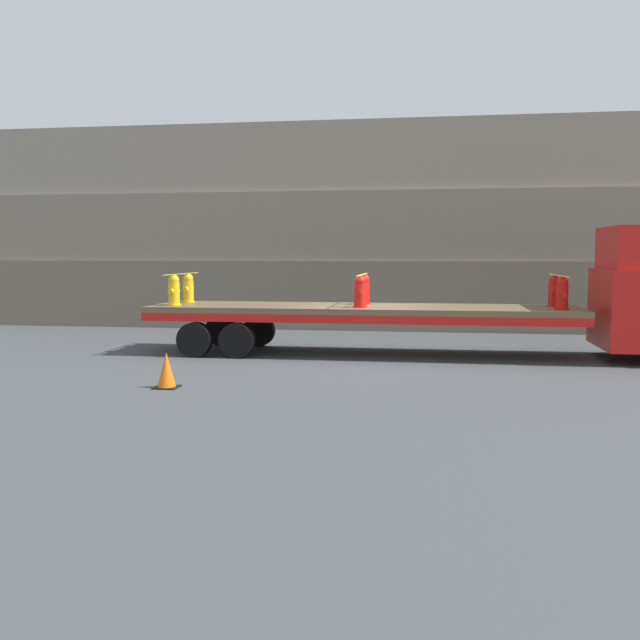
{
  "coord_description": "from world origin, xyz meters",
  "views": [
    {
      "loc": [
        1.69,
        -17.62,
        2.49
      ],
      "look_at": [
        -1.06,
        0.0,
        0.84
      ],
      "focal_mm": 40.0,
      "sensor_mm": 36.0,
      "label": 1
    }
  ],
  "objects": [
    {
      "name": "ground_plane",
      "position": [
        0.0,
        0.0,
        0.0
      ],
      "size": [
        120.0,
        120.0,
        0.0
      ],
      "primitive_type": "plane",
      "color": "#3F4244"
    },
    {
      "name": "rock_cliff",
      "position": [
        0.0,
        7.02,
        3.42
      ],
      "size": [
        60.0,
        3.3,
        6.83
      ],
      "color": "#706656",
      "rests_on": "ground_plane"
    },
    {
      "name": "flatbed_trailer",
      "position": [
        -0.63,
        0.0,
        1.0
      ],
      "size": [
        10.58,
        2.53,
        1.22
      ],
      "color": "brown",
      "rests_on": "ground_plane"
    },
    {
      "name": "fire_hydrant_yellow_near_0",
      "position": [
        -4.69,
        -0.53,
        1.58
      ],
      "size": [
        0.35,
        0.56,
        0.77
      ],
      "color": "gold",
      "rests_on": "flatbed_trailer"
    },
    {
      "name": "fire_hydrant_yellow_far_0",
      "position": [
        -4.69,
        0.53,
        1.58
      ],
      "size": [
        0.35,
        0.56,
        0.77
      ],
      "color": "gold",
      "rests_on": "flatbed_trailer"
    },
    {
      "name": "fire_hydrant_red_near_1",
      "position": [
        0.0,
        -0.53,
        1.58
      ],
      "size": [
        0.35,
        0.56,
        0.77
      ],
      "color": "red",
      "rests_on": "flatbed_trailer"
    },
    {
      "name": "fire_hydrant_red_far_1",
      "position": [
        0.0,
        0.53,
        1.58
      ],
      "size": [
        0.35,
        0.56,
        0.77
      ],
      "color": "red",
      "rests_on": "flatbed_trailer"
    },
    {
      "name": "fire_hydrant_red_near_2",
      "position": [
        4.69,
        -0.53,
        1.58
      ],
      "size": [
        0.35,
        0.56,
        0.77
      ],
      "color": "red",
      "rests_on": "flatbed_trailer"
    },
    {
      "name": "fire_hydrant_red_far_2",
      "position": [
        4.69,
        0.53,
        1.58
      ],
      "size": [
        0.35,
        0.56,
        0.77
      ],
      "color": "red",
      "rests_on": "flatbed_trailer"
    },
    {
      "name": "cargo_strap_rear",
      "position": [
        -4.69,
        0.0,
        1.99
      ],
      "size": [
        0.05,
        2.63,
        0.01
      ],
      "color": "yellow",
      "rests_on": "fire_hydrant_yellow_near_0"
    },
    {
      "name": "cargo_strap_middle",
      "position": [
        0.0,
        0.0,
        1.99
      ],
      "size": [
        0.05,
        2.63,
        0.01
      ],
      "color": "yellow",
      "rests_on": "fire_hydrant_red_near_1"
    },
    {
      "name": "cargo_strap_front",
      "position": [
        4.69,
        0.0,
        1.99
      ],
      "size": [
        0.05,
        2.63,
        0.01
      ],
      "color": "yellow",
      "rests_on": "fire_hydrant_red_near_2"
    },
    {
      "name": "traffic_cone",
      "position": [
        -3.18,
        -5.05,
        0.33
      ],
      "size": [
        0.44,
        0.44,
        0.67
      ],
      "color": "black",
      "rests_on": "ground_plane"
    }
  ]
}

